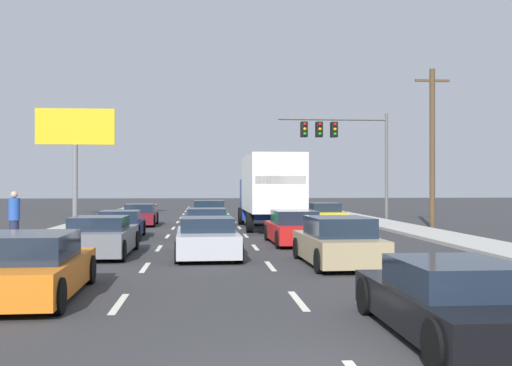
{
  "coord_description": "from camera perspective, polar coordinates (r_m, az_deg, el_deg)",
  "views": [
    {
      "loc": [
        -1.8,
        -6.71,
        2.23
      ],
      "look_at": [
        0.49,
        20.31,
        2.31
      ],
      "focal_mm": 42.69,
      "sensor_mm": 36.0,
      "label": 1
    }
  ],
  "objects": [
    {
      "name": "box_truck",
      "position": [
        30.65,
        1.26,
        -0.42
      ],
      "size": [
        2.74,
        8.81,
        3.67
      ],
      "color": "white",
      "rests_on": "ground_plane"
    },
    {
      "name": "car_silver",
      "position": [
        19.11,
        -4.63,
        -5.19
      ],
      "size": [
        2.05,
        4.67,
        1.22
      ],
      "color": "#B7BABF",
      "rests_on": "ground_plane"
    },
    {
      "name": "pedestrian_near_corner",
      "position": [
        22.52,
        -21.72,
        -3.09
      ],
      "size": [
        0.38,
        0.38,
        1.87
      ],
      "color": "#1E233F",
      "rests_on": "sidewalk_left"
    },
    {
      "name": "car_black",
      "position": [
        9.49,
        17.89,
        -10.51
      ],
      "size": [
        1.87,
        4.34,
        1.14
      ],
      "color": "black",
      "rests_on": "ground_plane"
    },
    {
      "name": "ground_plane",
      "position": [
        31.84,
        -1.59,
        -4.19
      ],
      "size": [
        140.0,
        140.0,
        0.0
      ],
      "primitive_type": "plane",
      "color": "#333335"
    },
    {
      "name": "car_maroon",
      "position": [
        34.02,
        -10.82,
        -3.03
      ],
      "size": [
        1.89,
        4.08,
        1.18
      ],
      "color": "maroon",
      "rests_on": "ground_plane"
    },
    {
      "name": "sidewalk_right",
      "position": [
        28.57,
        15.54,
        -4.51
      ],
      "size": [
        2.34,
        80.0,
        0.14
      ],
      "primitive_type": "cube",
      "color": "#B2AFA8",
      "rests_on": "ground_plane"
    },
    {
      "name": "car_navy",
      "position": [
        26.08,
        -12.6,
        -3.91
      ],
      "size": [
        1.96,
        4.12,
        1.16
      ],
      "color": "#141E4C",
      "rests_on": "ground_plane"
    },
    {
      "name": "car_white",
      "position": [
        26.32,
        -4.63,
        -3.84
      ],
      "size": [
        1.93,
        4.29,
        1.23
      ],
      "color": "white",
      "rests_on": "ground_plane"
    },
    {
      "name": "utility_pole_mid",
      "position": [
        32.53,
        16.19,
        3.36
      ],
      "size": [
        1.8,
        0.28,
        8.19
      ],
      "color": "brown",
      "rests_on": "ground_plane"
    },
    {
      "name": "car_red",
      "position": [
        23.0,
        3.58,
        -4.29
      ],
      "size": [
        1.91,
        4.29,
        1.27
      ],
      "color": "red",
      "rests_on": "ground_plane"
    },
    {
      "name": "car_orange",
      "position": [
        12.85,
        -20.54,
        -7.49
      ],
      "size": [
        2.08,
        4.44,
        1.29
      ],
      "color": "orange",
      "rests_on": "ground_plane"
    },
    {
      "name": "roadside_billboard",
      "position": [
        44.38,
        -16.58,
        4.15
      ],
      "size": [
        5.44,
        0.36,
        7.56
      ],
      "color": "slate",
      "rests_on": "ground_plane"
    },
    {
      "name": "car_yellow",
      "position": [
        34.57,
        6.39,
        -2.96
      ],
      "size": [
        1.96,
        4.09,
        1.22
      ],
      "color": "yellow",
      "rests_on": "ground_plane"
    },
    {
      "name": "lane_markings",
      "position": [
        31.72,
        -1.58,
        -4.2
      ],
      "size": [
        6.94,
        62.0,
        0.01
      ],
      "color": "silver",
      "rests_on": "ground_plane"
    },
    {
      "name": "car_gray",
      "position": [
        19.84,
        -14.32,
        -4.95
      ],
      "size": [
        1.96,
        4.42,
        1.25
      ],
      "color": "slate",
      "rests_on": "ground_plane"
    },
    {
      "name": "car_green",
      "position": [
        34.07,
        -4.46,
        -2.9
      ],
      "size": [
        2.04,
        4.19,
        1.37
      ],
      "color": "#196B38",
      "rests_on": "ground_plane"
    },
    {
      "name": "traffic_signal_mast",
      "position": [
        38.67,
        7.62,
        4.26
      ],
      "size": [
        7.03,
        0.69,
        6.75
      ],
      "color": "#595B56",
      "rests_on": "ground_plane"
    },
    {
      "name": "car_tan",
      "position": [
        17.12,
        7.69,
        -5.57
      ],
      "size": [
        1.99,
        4.27,
        1.34
      ],
      "color": "tan",
      "rests_on": "ground_plane"
    },
    {
      "name": "sidewalk_left",
      "position": [
        27.53,
        -18.15,
        -4.67
      ],
      "size": [
        2.34,
        80.0,
        0.14
      ],
      "primitive_type": "cube",
      "color": "#B2AFA8",
      "rests_on": "ground_plane"
    }
  ]
}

